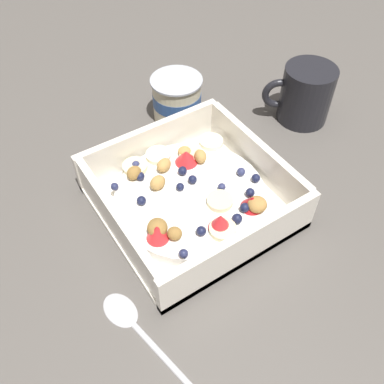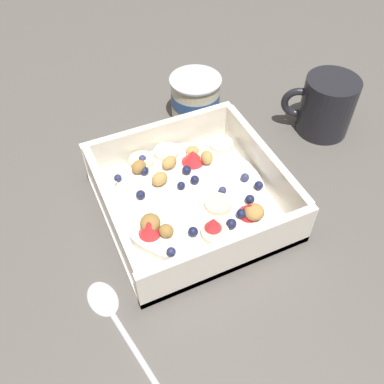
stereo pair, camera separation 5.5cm
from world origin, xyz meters
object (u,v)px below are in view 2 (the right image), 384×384
object	(u,v)px
fruit_bowl	(192,197)
coffee_mug	(326,106)
spoon	(113,315)
yogurt_cup	(195,98)

from	to	relation	value
fruit_bowl	coffee_mug	xyz separation A→B (m)	(0.25, 0.06, 0.02)
fruit_bowl	spoon	bearing A→B (deg)	-143.37
yogurt_cup	coffee_mug	size ratio (longest dim) A/B	0.79
spoon	yogurt_cup	world-z (taller)	yogurt_cup
fruit_bowl	yogurt_cup	size ratio (longest dim) A/B	2.76
fruit_bowl	yogurt_cup	xyz separation A→B (m)	(0.08, 0.17, 0.02)
fruit_bowl	coffee_mug	world-z (taller)	coffee_mug
fruit_bowl	spoon	world-z (taller)	fruit_bowl
spoon	coffee_mug	bearing A→B (deg)	23.11
yogurt_cup	fruit_bowl	bearing A→B (deg)	-116.13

